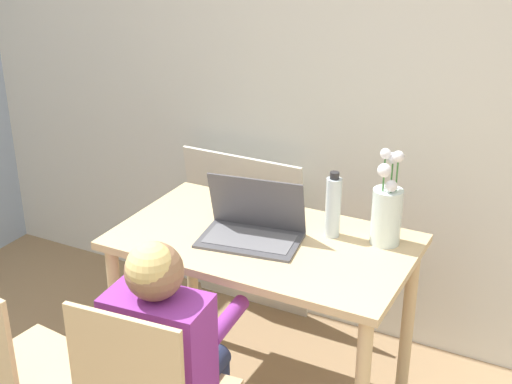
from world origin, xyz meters
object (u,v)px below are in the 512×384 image
Objects in this scene: laptop at (253,225)px; flower_vase at (387,210)px; water_bottle at (333,206)px; chair_spare at (14,376)px; person_seated at (167,341)px.

flower_vase is (0.45, 0.19, 0.08)m from laptop.
laptop is 0.49m from flower_vase.
laptop is 1.56× the size of water_bottle.
chair_spare is 0.97m from laptop.
person_seated is 0.79m from water_bottle.
water_bottle is (0.25, 0.15, 0.07)m from laptop.
chair_spare is at bearing -131.21° from water_bottle.
laptop is 1.11× the size of flower_vase.
laptop reaches higher than chair_spare.
chair_spare is 2.18× the size of laptop.
chair_spare is 2.41× the size of flower_vase.
water_bottle is at bearing -116.79° from person_seated.
water_bottle reaches higher than person_seated.
chair_spare is 1.26m from water_bottle.
laptop is at bearing -97.50° from person_seated.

